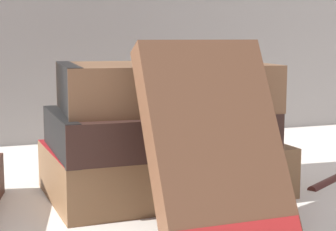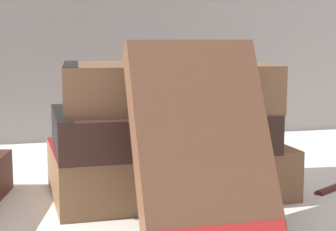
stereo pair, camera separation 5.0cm
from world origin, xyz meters
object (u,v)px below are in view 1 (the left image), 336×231
object	(u,v)px
book_flat_middle	(152,129)
book_flat_top	(158,86)
book_flat_bottom	(159,169)
book_leaning_front	(215,146)
reading_glasses	(100,162)
pocket_watch	(214,60)

from	to	relation	value
book_flat_middle	book_flat_top	bearing A→B (deg)	40.87
book_flat_bottom	book_leaning_front	xyz separation A→B (m)	(0.00, -0.12, 0.04)
book_leaning_front	reading_glasses	distance (m)	0.26
book_flat_bottom	reading_glasses	size ratio (longest dim) A/B	2.05
book_flat_middle	reading_glasses	distance (m)	0.16
book_leaning_front	pocket_watch	distance (m)	0.13
book_flat_top	reading_glasses	world-z (taller)	book_flat_top
book_flat_bottom	book_leaning_front	bearing A→B (deg)	-91.31
book_flat_top	book_flat_bottom	bearing A→B (deg)	66.22
book_flat_bottom	pocket_watch	size ratio (longest dim) A/B	3.46
book_flat_middle	reading_glasses	world-z (taller)	book_flat_middle
book_leaning_front	reading_glasses	size ratio (longest dim) A/B	1.37
book_flat_middle	book_leaning_front	world-z (taller)	book_leaning_front
book_flat_bottom	pocket_watch	world-z (taller)	pocket_watch
book_flat_bottom	book_leaning_front	size ratio (longest dim) A/B	1.50
book_flat_top	pocket_watch	xyz separation A→B (m)	(0.05, -0.01, 0.02)
book_flat_top	pocket_watch	distance (m)	0.06
book_flat_top	reading_glasses	size ratio (longest dim) A/B	1.85
book_flat_bottom	book_flat_middle	size ratio (longest dim) A/B	1.14
pocket_watch	reading_glasses	distance (m)	0.20
book_flat_bottom	pocket_watch	distance (m)	0.11
book_flat_top	reading_glasses	distance (m)	0.17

